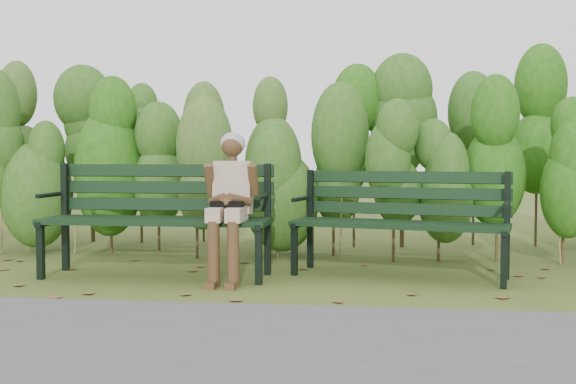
# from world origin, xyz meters

# --- Properties ---
(ground) EXTENTS (80.00, 80.00, 0.00)m
(ground) POSITION_xyz_m (0.00, 0.00, 0.00)
(ground) COLOR #42541F
(footpath) EXTENTS (60.00, 2.50, 0.01)m
(footpath) POSITION_xyz_m (0.00, -2.20, 0.01)
(footpath) COLOR #474749
(footpath) RESTS_ON ground
(hedge_band) EXTENTS (11.04, 1.67, 2.42)m
(hedge_band) POSITION_xyz_m (0.00, 1.86, 1.26)
(hedge_band) COLOR #47381E
(hedge_band) RESTS_ON ground
(leaf_litter) EXTENTS (5.75, 2.18, 0.01)m
(leaf_litter) POSITION_xyz_m (0.23, -0.24, 0.00)
(leaf_litter) COLOR brown
(leaf_litter) RESTS_ON ground
(bench_left) EXTENTS (2.01, 0.67, 1.00)m
(bench_left) POSITION_xyz_m (-1.15, 0.22, 0.59)
(bench_left) COLOR black
(bench_left) RESTS_ON ground
(bench_right) EXTENTS (1.97, 1.04, 0.94)m
(bench_right) POSITION_xyz_m (1.01, 0.45, 0.55)
(bench_right) COLOR black
(bench_right) RESTS_ON ground
(seated_woman) EXTENTS (0.47, 0.68, 1.28)m
(seated_woman) POSITION_xyz_m (-0.46, 0.02, 0.74)
(seated_woman) COLOR tan
(seated_woman) RESTS_ON ground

